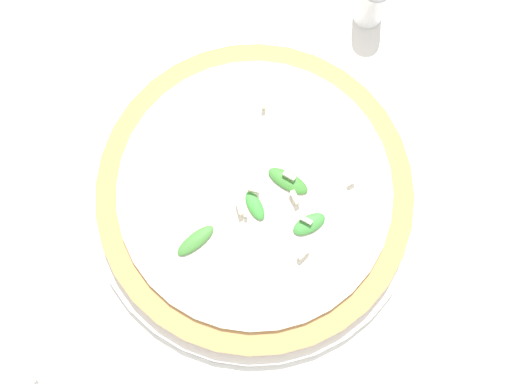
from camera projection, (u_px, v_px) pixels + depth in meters
name	position (u px, v px, depth m)	size (l,w,h in m)	color
ground_plane	(241.00, 216.00, 0.61)	(6.00, 6.00, 0.00)	silver
pizza_arugula_main	(256.00, 195.00, 0.60)	(0.33, 0.33, 0.05)	white
shaker_pepper	(373.00, 0.00, 0.63)	(0.03, 0.03, 0.07)	silver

